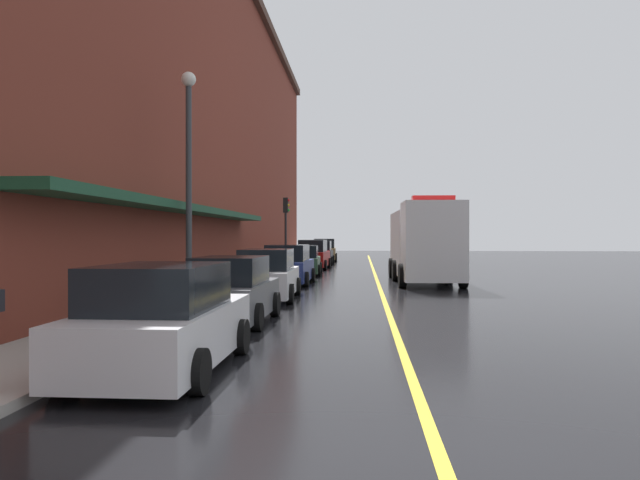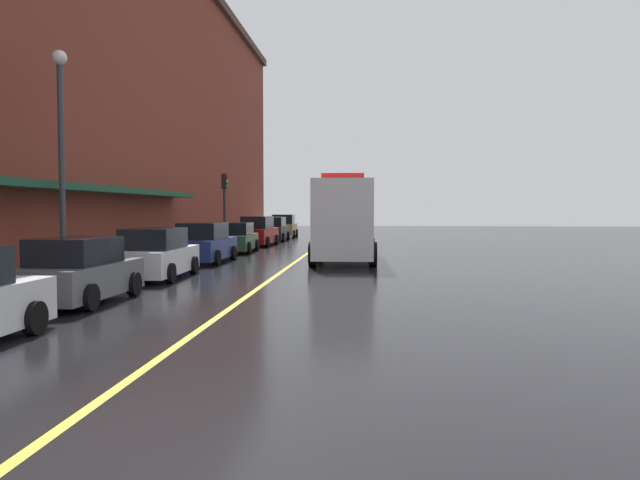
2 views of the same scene
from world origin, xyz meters
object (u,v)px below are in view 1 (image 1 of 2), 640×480
parked_car_1 (232,292)px  parked_car_4 (303,261)px  street_lamp_left (189,161)px  parked_car_5 (313,255)px  parked_car_6 (320,253)px  parked_car_3 (288,266)px  parked_car_2 (267,276)px  parked_car_0 (163,321)px  parking_meter_0 (259,260)px  parked_car_7 (325,251)px  traffic_light_near (286,219)px  box_truck (424,243)px  parking_meter_2 (108,296)px

parked_car_1 → parked_car_4: (-0.01, 18.20, -0.01)m
street_lamp_left → parked_car_1: bearing=-57.3°
parked_car_5 → parked_car_6: 6.09m
parked_car_3 → parked_car_4: parked_car_3 is taller
parked_car_4 → street_lamp_left: size_ratio=0.65×
parked_car_2 → parked_car_5: (0.05, 18.93, 0.08)m
parked_car_0 → street_lamp_left: size_ratio=0.66×
parking_meter_0 → parked_car_1: bearing=-83.4°
parked_car_2 → parked_car_7: bearing=-1.5°
parked_car_6 → traffic_light_near: 9.77m
parked_car_1 → parked_car_7: 36.35m
parked_car_0 → parked_car_4: 23.55m
parked_car_7 → parking_meter_0: size_ratio=3.18×
parked_car_1 → parked_car_4: parked_car_1 is taller
box_truck → street_lamp_left: (-8.08, -10.41, 2.58)m
box_truck → traffic_light_near: traffic_light_near is taller
parking_meter_0 → parking_meter_2: (0.00, -15.99, 0.00)m
parked_car_6 → parking_meter_0: (-1.47, -18.65, 0.23)m
parked_car_1 → parked_car_5: parked_car_5 is taller
parked_car_1 → parked_car_6: parked_car_6 is taller
parked_car_7 → parking_meter_2: parked_car_7 is taller
parked_car_4 → street_lamp_left: 15.67m
street_lamp_left → parked_car_7: bearing=86.5°
parked_car_1 → traffic_light_near: 21.34m
parked_car_7 → parked_car_1: bearing=178.3°
parked_car_5 → box_truck: 12.54m
parked_car_1 → parking_meter_0: bearing=7.5°
parked_car_0 → traffic_light_near: size_ratio=1.06×
parked_car_7 → parked_car_6: bearing=178.5°
parked_car_6 → parked_car_5: bearing=179.7°
parked_car_6 → parking_meter_0: parked_car_6 is taller
parked_car_6 → box_truck: 18.11m
parked_car_2 → street_lamp_left: 4.79m
parked_car_0 → parked_car_6: bearing=0.3°
parked_car_0 → box_truck: 19.82m
parked_car_5 → parked_car_7: (0.01, 11.89, 0.00)m
parked_car_3 → parked_car_4: 6.31m
parked_car_2 → parked_car_4: (-0.03, 12.67, -0.03)m
parking_meter_2 → street_lamp_left: (-0.60, 7.18, 3.34)m
parked_car_6 → traffic_light_near: bearing=171.3°
parked_car_3 → parked_car_5: bearing=0.6°
parking_meter_2 → street_lamp_left: size_ratio=0.19×
parked_car_5 → parking_meter_0: bearing=175.5°
parking_meter_0 → traffic_light_near: (0.06, 9.27, 2.10)m
parked_car_6 → parked_car_7: parked_car_7 is taller
parked_car_1 → parked_car_7: parked_car_7 is taller
parked_car_0 → traffic_light_near: 26.66m
box_truck → parking_meter_0: bearing=-79.0°
traffic_light_near → parking_meter_2: bearing=-90.1°
parked_car_1 → parked_car_4: bearing=0.9°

